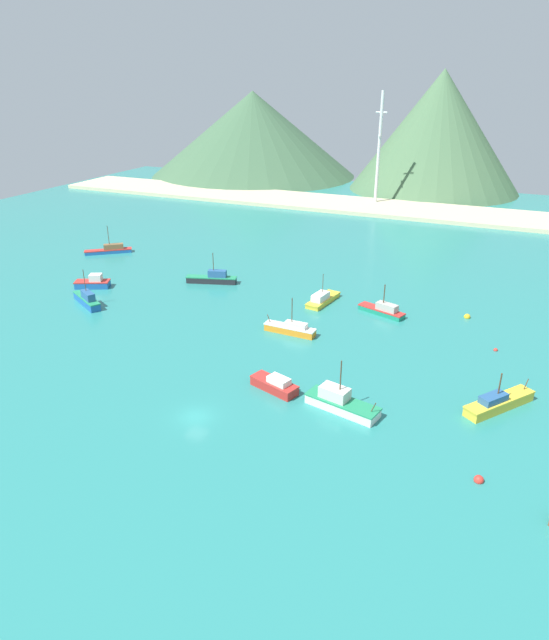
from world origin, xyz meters
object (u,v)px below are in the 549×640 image
at_px(fishing_boat_5, 322,299).
at_px(buoy_1, 467,317).
at_px(fishing_boat_3, 93,283).
at_px(fishing_boat_8, 291,329).
at_px(fishing_boat_9, 87,300).
at_px(radio_tower, 379,149).
at_px(fishing_boat_0, 383,310).
at_px(buoy_2, 496,350).
at_px(fishing_boat_6, 110,250).
at_px(buoy_0, 479,480).
at_px(fishing_boat_1, 275,385).
at_px(fishing_boat_7, 213,278).
at_px(fishing_boat_11, 498,403).
at_px(fishing_boat_10, 340,402).

height_order(fishing_boat_5, buoy_1, fishing_boat_5).
height_order(fishing_boat_3, fishing_boat_8, fishing_boat_8).
xyz_separation_m(fishing_boat_9, buoy_1, (64.76, 21.98, -0.88)).
bearing_deg(fishing_boat_3, fishing_boat_8, -5.30).
distance_m(fishing_boat_9, radio_tower, 110.37).
relative_size(fishing_boat_3, buoy_1, 6.59).
xyz_separation_m(fishing_boat_0, buoy_2, (19.26, -6.97, -0.73)).
relative_size(fishing_boat_6, fishing_boat_8, 1.11).
height_order(fishing_boat_0, fishing_boat_3, fishing_boat_0).
height_order(fishing_boat_6, fishing_boat_8, fishing_boat_6).
relative_size(fishing_boat_8, buoy_2, 14.20).
height_order(fishing_boat_3, buoy_2, fishing_boat_3).
height_order(buoy_0, buoy_2, buoy_0).
relative_size(fishing_boat_9, radio_tower, 0.26).
height_order(fishing_boat_1, fishing_boat_6, fishing_boat_6).
xyz_separation_m(fishing_boat_1, fishing_boat_7, (-28.44, 33.37, 0.11)).
bearing_deg(buoy_1, fishing_boat_3, -168.57).
bearing_deg(fishing_boat_7, buoy_0, -36.96).
bearing_deg(radio_tower, buoy_1, -65.83).
relative_size(fishing_boat_11, buoy_0, 9.63).
xyz_separation_m(fishing_boat_6, fishing_boat_10, (70.61, -42.53, 0.24)).
bearing_deg(radio_tower, buoy_0, -71.27).
bearing_deg(radio_tower, buoy_2, -65.69).
relative_size(fishing_boat_1, fishing_boat_9, 0.82).
xyz_separation_m(fishing_boat_7, buoy_1, (49.50, 2.29, -0.79)).
height_order(fishing_boat_6, buoy_2, fishing_boat_6).
relative_size(fishing_boat_1, fishing_boat_3, 1.02).
height_order(fishing_boat_1, fishing_boat_11, fishing_boat_11).
xyz_separation_m(fishing_boat_1, fishing_boat_10, (9.41, -0.91, 0.16)).
distance_m(buoy_0, buoy_2, 32.43).
height_order(fishing_boat_3, fishing_boat_10, fishing_boat_10).
relative_size(fishing_boat_5, radio_tower, 0.27).
height_order(fishing_boat_11, radio_tower, radio_tower).
distance_m(fishing_boat_8, buoy_1, 31.64).
bearing_deg(radio_tower, fishing_boat_1, -82.13).
bearing_deg(fishing_boat_5, buoy_0, -52.22).
bearing_deg(fishing_boat_10, buoy_2, 55.96).
xyz_separation_m(fishing_boat_10, buoy_2, (17.03, 25.20, -0.93)).
xyz_separation_m(fishing_boat_3, fishing_boat_9, (5.29, -7.82, 0.08)).
distance_m(fishing_boat_3, radio_tower, 104.45).
xyz_separation_m(fishing_boat_5, buoy_0, (31.15, -40.18, -0.61)).
xyz_separation_m(fishing_boat_11, buoy_2, (-1.23, 17.03, -0.78)).
bearing_deg(fishing_boat_7, fishing_boat_10, -42.17).
bearing_deg(radio_tower, fishing_boat_8, -83.44).
height_order(fishing_boat_6, fishing_boat_7, fishing_boat_6).
xyz_separation_m(fishing_boat_7, radio_tower, (11.95, 85.96, 16.77)).
distance_m(fishing_boat_5, buoy_2, 31.82).
bearing_deg(fishing_boat_10, fishing_boat_7, 137.83).
bearing_deg(fishing_boat_8, buoy_2, 12.48).
xyz_separation_m(fishing_boat_3, fishing_boat_11, (76.65, -14.23, -0.10)).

